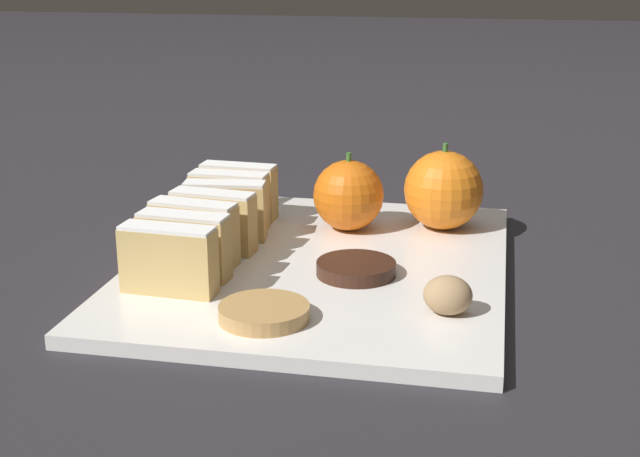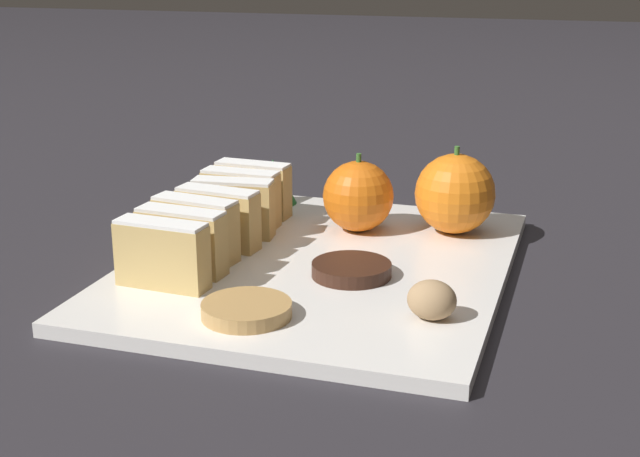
# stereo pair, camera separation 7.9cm
# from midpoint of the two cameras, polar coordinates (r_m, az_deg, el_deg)

# --- Properties ---
(ground_plane) EXTENTS (6.00, 6.00, 0.00)m
(ground_plane) POSITION_cam_midpoint_polar(r_m,az_deg,el_deg) (0.80, 2.82, -2.90)
(ground_plane) COLOR #28262B
(serving_platter) EXTENTS (0.33, 0.40, 0.01)m
(serving_platter) POSITION_cam_midpoint_polar(r_m,az_deg,el_deg) (0.80, 2.82, -2.50)
(serving_platter) COLOR white
(serving_platter) RESTS_ON ground_plane
(stollen_slice_front) EXTENTS (0.08, 0.03, 0.06)m
(stollen_slice_front) POSITION_cam_midpoint_polar(r_m,az_deg,el_deg) (0.73, -7.07, -1.71)
(stollen_slice_front) COLOR tan
(stollen_slice_front) RESTS_ON serving_platter
(stollen_slice_second) EXTENTS (0.08, 0.03, 0.06)m
(stollen_slice_second) POSITION_cam_midpoint_polar(r_m,az_deg,el_deg) (0.76, -5.96, -0.87)
(stollen_slice_second) COLOR tan
(stollen_slice_second) RESTS_ON serving_platter
(stollen_slice_third) EXTENTS (0.08, 0.03, 0.06)m
(stollen_slice_third) POSITION_cam_midpoint_polar(r_m,az_deg,el_deg) (0.80, -5.17, -0.07)
(stollen_slice_third) COLOR tan
(stollen_slice_third) RESTS_ON serving_platter
(stollen_slice_fourth) EXTENTS (0.08, 0.03, 0.06)m
(stollen_slice_fourth) POSITION_cam_midpoint_polar(r_m,az_deg,el_deg) (0.83, -3.84, 0.61)
(stollen_slice_fourth) COLOR tan
(stollen_slice_fourth) RESTS_ON serving_platter
(stollen_slice_fifth) EXTENTS (0.08, 0.03, 0.06)m
(stollen_slice_fifth) POSITION_cam_midpoint_polar(r_m,az_deg,el_deg) (0.86, -2.97, 1.28)
(stollen_slice_fifth) COLOR tan
(stollen_slice_fifth) RESTS_ON serving_platter
(stollen_slice_sixth) EXTENTS (0.08, 0.03, 0.06)m
(stollen_slice_sixth) POSITION_cam_midpoint_polar(r_m,az_deg,el_deg) (0.89, -2.58, 1.93)
(stollen_slice_sixth) COLOR tan
(stollen_slice_sixth) RESTS_ON serving_platter
(stollen_slice_back) EXTENTS (0.08, 0.03, 0.06)m
(stollen_slice_back) POSITION_cam_midpoint_polar(r_m,az_deg,el_deg) (0.92, -1.87, 2.50)
(stollen_slice_back) COLOR tan
(stollen_slice_back) RESTS_ON serving_platter
(orange_near) EXTENTS (0.07, 0.07, 0.08)m
(orange_near) POSITION_cam_midpoint_polar(r_m,az_deg,el_deg) (0.88, 5.05, 2.03)
(orange_near) COLOR orange
(orange_near) RESTS_ON serving_platter
(orange_far) EXTENTS (0.08, 0.08, 0.09)m
(orange_far) POSITION_cam_midpoint_polar(r_m,az_deg,el_deg) (0.88, 11.19, 2.16)
(orange_far) COLOR orange
(orange_far) RESTS_ON serving_platter
(walnut) EXTENTS (0.04, 0.03, 0.03)m
(walnut) POSITION_cam_midpoint_polar(r_m,az_deg,el_deg) (0.68, 10.49, -4.58)
(walnut) COLOR tan
(walnut) RESTS_ON serving_platter
(chocolate_cookie) EXTENTS (0.07, 0.07, 0.01)m
(chocolate_cookie) POSITION_cam_midpoint_polar(r_m,az_deg,el_deg) (0.76, 5.01, -2.69)
(chocolate_cookie) COLOR #381E14
(chocolate_cookie) RESTS_ON serving_platter
(gingerbread_cookie) EXTENTS (0.07, 0.07, 0.01)m
(gingerbread_cookie) POSITION_cam_midpoint_polar(r_m,az_deg,el_deg) (0.68, -1.40, -5.29)
(gingerbread_cookie) COLOR tan
(gingerbread_cookie) RESTS_ON serving_platter
(evergreen_sprig) EXTENTS (0.05, 0.05, 0.05)m
(evergreen_sprig) POSITION_cam_midpoint_polar(r_m,az_deg,el_deg) (0.97, -0.69, 3.01)
(evergreen_sprig) COLOR #23662D
(evergreen_sprig) RESTS_ON serving_platter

